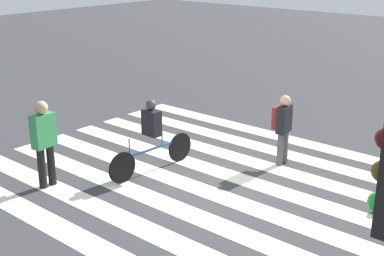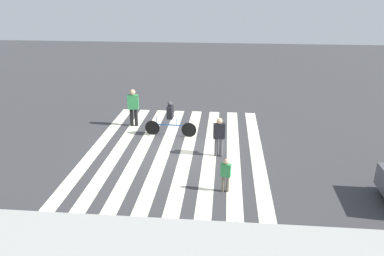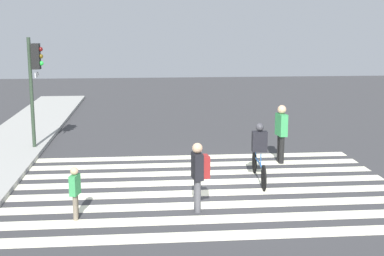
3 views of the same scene
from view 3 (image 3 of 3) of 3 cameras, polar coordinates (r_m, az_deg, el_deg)
ground_plane at (r=14.13m, az=1.55°, el=-6.36°), size 60.00×60.00×0.00m
crosswalk_stripes at (r=14.13m, az=1.55°, el=-6.34°), size 7.08×10.00×0.01m
traffic_light at (r=18.49m, az=-16.45°, el=5.73°), size 0.60×0.50×3.80m
pedestrian_adult_blue_shirt at (r=16.62m, az=9.50°, el=-0.26°), size 0.52×0.29×1.80m
pedestrian_adult_yellow_jacket at (r=11.98m, az=-12.37°, el=-6.47°), size 0.35×0.23×1.18m
pedestrian_adult_tall_backpack at (r=12.14m, az=0.75°, el=-4.66°), size 0.46×0.40×1.59m
cyclist_near_curb at (r=14.56m, az=7.19°, el=-2.38°), size 2.33×0.41×1.62m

